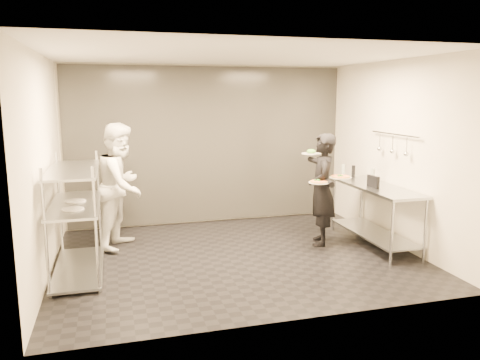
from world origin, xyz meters
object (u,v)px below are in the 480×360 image
object	(u,v)px
waiter	(322,190)
bottle_clear	(373,175)
bottle_green	(343,171)
bottle_dark	(353,171)
prep_counter	(375,205)
pizza_plate_near	(319,182)
salad_plate	(311,152)
chef	(122,186)
pizza_plate_far	(340,177)
pass_rack	(76,215)
pos_monitor	(373,182)

from	to	relation	value
waiter	bottle_clear	xyz separation A→B (m)	(0.88, 0.04, 0.18)
bottle_green	bottle_dark	size ratio (longest dim) A/B	1.14
prep_counter	pizza_plate_near	distance (m)	1.02
waiter	bottle_green	world-z (taller)	waiter
bottle_clear	prep_counter	bearing A→B (deg)	-109.60
salad_plate	bottle_dark	size ratio (longest dim) A/B	1.53
bottle_green	bottle_dark	world-z (taller)	bottle_green
chef	pizza_plate_far	size ratio (longest dim) A/B	5.68
bottle_clear	salad_plate	bearing A→B (deg)	163.63
pizza_plate_near	bottle_dark	bearing A→B (deg)	38.11
prep_counter	chef	bearing A→B (deg)	165.64
chef	pass_rack	bearing A→B (deg)	172.84
bottle_clear	bottle_green	bearing A→B (deg)	115.92
bottle_green	bottle_clear	size ratio (longest dim) A/B	1.02
salad_plate	pos_monitor	xyz separation A→B (m)	(0.71, -0.67, -0.38)
prep_counter	waiter	bearing A→B (deg)	161.95
pass_rack	pizza_plate_far	distance (m)	3.77
pizza_plate_far	bottle_green	xyz separation A→B (m)	(0.43, 0.72, -0.04)
salad_plate	bottle_clear	bearing A→B (deg)	-16.37
pos_monitor	pass_rack	bearing A→B (deg)	174.63
pass_rack	salad_plate	size ratio (longest dim) A/B	5.28
pass_rack	bottle_clear	bearing A→B (deg)	3.80
waiter	salad_plate	distance (m)	0.62
chef	pizza_plate_far	world-z (taller)	chef
waiter	bottle_dark	world-z (taller)	waiter
prep_counter	pizza_plate_far	world-z (taller)	pizza_plate_far
chef	salad_plate	xyz separation A→B (m)	(2.90, -0.39, 0.45)
waiter	chef	bearing A→B (deg)	-81.31
bottle_green	bottle_clear	bearing A→B (deg)	-64.08
bottle_dark	pizza_plate_near	bearing A→B (deg)	-141.89
pass_rack	pizza_plate_far	size ratio (longest dim) A/B	4.84
pass_rack	waiter	distance (m)	3.56
pizza_plate_near	pizza_plate_far	xyz separation A→B (m)	(0.37, 0.05, 0.05)
pass_rack	pos_monitor	size ratio (longest dim) A/B	6.40
pass_rack	chef	world-z (taller)	chef
bottle_green	bottle_clear	distance (m)	0.56
pass_rack	bottle_green	world-z (taller)	pass_rack
chef	bottle_dark	distance (m)	3.78
pass_rack	pizza_plate_near	bearing A→B (deg)	0.48
prep_counter	chef	xyz separation A→B (m)	(-3.73, 0.95, 0.31)
prep_counter	bottle_green	bearing A→B (deg)	100.13
pass_rack	pizza_plate_near	size ratio (longest dim) A/B	5.37
pizza_plate_near	pizza_plate_far	bearing A→B (deg)	7.71
pass_rack	prep_counter	world-z (taller)	pass_rack
pizza_plate_near	pos_monitor	xyz separation A→B (m)	(0.82, -0.13, -0.01)
waiter	bottle_clear	size ratio (longest dim) A/B	7.71
chef	pos_monitor	world-z (taller)	chef
bottle_clear	waiter	bearing A→B (deg)	-177.55
pizza_plate_near	bottle_dark	world-z (taller)	bottle_dark
salad_plate	pass_rack	bearing A→B (deg)	-170.75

